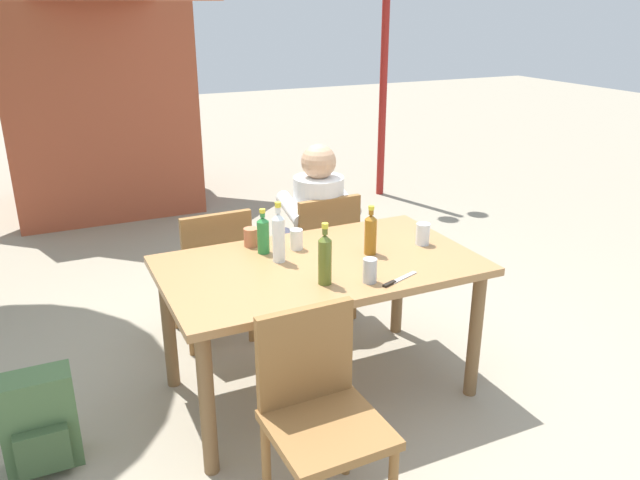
{
  "coord_description": "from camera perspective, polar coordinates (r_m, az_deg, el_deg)",
  "views": [
    {
      "loc": [
        -1.25,
        -2.68,
        1.99
      ],
      "look_at": [
        0.0,
        0.0,
        0.88
      ],
      "focal_mm": 35.27,
      "sensor_mm": 36.0,
      "label": 1
    }
  ],
  "objects": [
    {
      "name": "ground_plane",
      "position": [
        3.56,
        0.0,
        -13.31
      ],
      "size": [
        24.0,
        24.0,
        0.0
      ],
      "primitive_type": "plane",
      "color": "gray"
    },
    {
      "name": "cup_white",
      "position": [
        3.35,
        -2.15,
        0.05
      ],
      "size": [
        0.07,
        0.07,
        0.11
      ],
      "primitive_type": "cylinder",
      "color": "white",
      "rests_on": "dining_table"
    },
    {
      "name": "bottle_green",
      "position": [
        3.3,
        -5.18,
        0.53
      ],
      "size": [
        0.06,
        0.06,
        0.24
      ],
      "color": "#287A38",
      "rests_on": "dining_table"
    },
    {
      "name": "person_in_white_shirt",
      "position": [
        4.12,
        -0.58,
        1.76
      ],
      "size": [
        0.47,
        0.61,
        1.18
      ],
      "color": "white",
      "rests_on": "ground_plane"
    },
    {
      "name": "chair_near_left",
      "position": [
        2.59,
        -0.15,
        -14.8
      ],
      "size": [
        0.45,
        0.45,
        0.87
      ],
      "color": "olive",
      "rests_on": "ground_plane"
    },
    {
      "name": "bottle_olive",
      "position": [
        2.91,
        0.45,
        -1.64
      ],
      "size": [
        0.06,
        0.06,
        0.3
      ],
      "color": "#566623",
      "rests_on": "dining_table"
    },
    {
      "name": "cup_glass",
      "position": [
        3.46,
        9.31,
        0.53
      ],
      "size": [
        0.07,
        0.07,
        0.12
      ],
      "primitive_type": "cylinder",
      "color": "silver",
      "rests_on": "dining_table"
    },
    {
      "name": "chair_far_right",
      "position": [
        4.09,
        0.09,
        -0.9
      ],
      "size": [
        0.45,
        0.45,
        0.87
      ],
      "color": "olive",
      "rests_on": "ground_plane"
    },
    {
      "name": "bottle_amber",
      "position": [
        3.28,
        4.61,
        0.61
      ],
      "size": [
        0.06,
        0.06,
        0.26
      ],
      "color": "#996019",
      "rests_on": "dining_table"
    },
    {
      "name": "cup_terracotta",
      "position": [
        3.42,
        -6.27,
        0.26
      ],
      "size": [
        0.08,
        0.08,
        0.1
      ],
      "primitive_type": "cylinder",
      "color": "#BC6B47",
      "rests_on": "dining_table"
    },
    {
      "name": "chair_far_left",
      "position": [
        3.86,
        -9.67,
        -2.55
      ],
      "size": [
        0.45,
        0.45,
        0.87
      ],
      "color": "olive",
      "rests_on": "ground_plane"
    },
    {
      "name": "table_knife",
      "position": [
        3.01,
        7.04,
        -3.64
      ],
      "size": [
        0.23,
        0.1,
        0.01
      ],
      "color": "silver",
      "rests_on": "dining_table"
    },
    {
      "name": "lamp_post",
      "position": [
        6.77,
        6.03,
        20.5
      ],
      "size": [
        0.56,
        0.2,
        2.79
      ],
      "color": "maroon",
      "rests_on": "ground_plane"
    },
    {
      "name": "dining_table",
      "position": [
        3.24,
        0.0,
        -3.51
      ],
      "size": [
        1.6,
        0.93,
        0.76
      ],
      "color": "#A37547",
      "rests_on": "ground_plane"
    },
    {
      "name": "brick_kiosk",
      "position": [
        6.85,
        -19.97,
        14.11
      ],
      "size": [
        1.99,
        1.79,
        2.56
      ],
      "color": "#9E472D",
      "rests_on": "ground_plane"
    },
    {
      "name": "backpack_by_near_side",
      "position": [
        3.19,
        -24.07,
        -14.98
      ],
      "size": [
        0.32,
        0.23,
        0.47
      ],
      "color": "#47663D",
      "rests_on": "ground_plane"
    },
    {
      "name": "bottle_clear",
      "position": [
        3.17,
        -3.77,
        0.35
      ],
      "size": [
        0.06,
        0.06,
        0.32
      ],
      "color": "white",
      "rests_on": "dining_table"
    },
    {
      "name": "cup_steel",
      "position": [
        2.96,
        4.55,
        -2.78
      ],
      "size": [
        0.07,
        0.07,
        0.12
      ],
      "primitive_type": "cylinder",
      "color": "#B2B7BC",
      "rests_on": "dining_table"
    }
  ]
}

